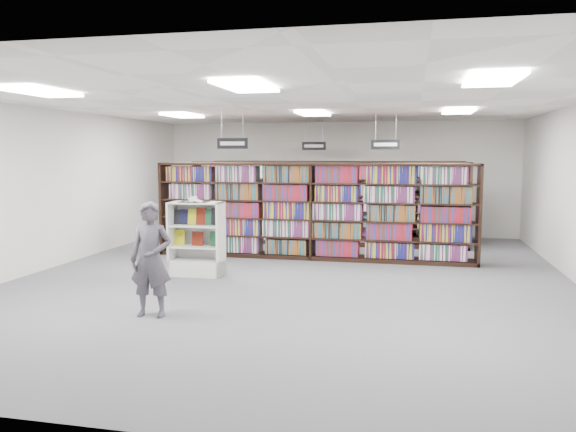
% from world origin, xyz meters
% --- Properties ---
extents(floor, '(12.00, 12.00, 0.00)m').
position_xyz_m(floor, '(0.00, 0.00, 0.00)').
color(floor, '#49484D').
rests_on(floor, ground).
extents(ceiling, '(10.00, 12.00, 0.10)m').
position_xyz_m(ceiling, '(0.00, 0.00, 3.20)').
color(ceiling, white).
rests_on(ceiling, wall_back).
extents(wall_back, '(10.00, 0.10, 3.20)m').
position_xyz_m(wall_back, '(0.00, 6.00, 1.60)').
color(wall_back, silver).
rests_on(wall_back, ground).
extents(wall_front, '(10.00, 0.10, 3.20)m').
position_xyz_m(wall_front, '(0.00, -6.00, 1.60)').
color(wall_front, silver).
rests_on(wall_front, ground).
extents(wall_left, '(0.10, 12.00, 3.20)m').
position_xyz_m(wall_left, '(-5.00, 0.00, 1.60)').
color(wall_left, silver).
rests_on(wall_left, ground).
extents(bookshelf_row_near, '(7.00, 0.60, 2.10)m').
position_xyz_m(bookshelf_row_near, '(0.00, 2.00, 1.05)').
color(bookshelf_row_near, black).
rests_on(bookshelf_row_near, floor).
extents(bookshelf_row_mid, '(7.00, 0.60, 2.10)m').
position_xyz_m(bookshelf_row_mid, '(0.00, 4.00, 1.05)').
color(bookshelf_row_mid, black).
rests_on(bookshelf_row_mid, floor).
extents(bookshelf_row_far, '(7.00, 0.60, 2.10)m').
position_xyz_m(bookshelf_row_far, '(0.00, 5.70, 1.05)').
color(bookshelf_row_far, black).
rests_on(bookshelf_row_far, floor).
extents(aisle_sign_left, '(0.65, 0.02, 0.80)m').
position_xyz_m(aisle_sign_left, '(-1.50, 1.00, 2.53)').
color(aisle_sign_left, '#B2B2B7').
rests_on(aisle_sign_left, ceiling).
extents(aisle_sign_right, '(0.65, 0.02, 0.80)m').
position_xyz_m(aisle_sign_right, '(1.50, 3.00, 2.53)').
color(aisle_sign_right, '#B2B2B7').
rests_on(aisle_sign_right, ceiling).
extents(aisle_sign_center, '(0.65, 0.02, 0.80)m').
position_xyz_m(aisle_sign_center, '(-0.50, 5.00, 2.53)').
color(aisle_sign_center, '#B2B2B7').
rests_on(aisle_sign_center, ceiling).
extents(troffer_front_left, '(0.60, 1.20, 0.04)m').
position_xyz_m(troffer_front_left, '(-3.00, -3.00, 3.16)').
color(troffer_front_left, white).
rests_on(troffer_front_left, ceiling).
extents(troffer_front_center, '(0.60, 1.20, 0.04)m').
position_xyz_m(troffer_front_center, '(0.00, -3.00, 3.16)').
color(troffer_front_center, white).
rests_on(troffer_front_center, ceiling).
extents(troffer_front_right, '(0.60, 1.20, 0.04)m').
position_xyz_m(troffer_front_right, '(3.00, -3.00, 3.16)').
color(troffer_front_right, white).
rests_on(troffer_front_right, ceiling).
extents(troffer_back_left, '(0.60, 1.20, 0.04)m').
position_xyz_m(troffer_back_left, '(-3.00, 2.00, 3.16)').
color(troffer_back_left, white).
rests_on(troffer_back_left, ceiling).
extents(troffer_back_center, '(0.60, 1.20, 0.04)m').
position_xyz_m(troffer_back_center, '(0.00, 2.00, 3.16)').
color(troffer_back_center, white).
rests_on(troffer_back_center, ceiling).
extents(troffer_back_right, '(0.60, 1.20, 0.04)m').
position_xyz_m(troffer_back_right, '(3.00, 2.00, 3.16)').
color(troffer_back_right, white).
rests_on(troffer_back_right, ceiling).
extents(endcap_display, '(1.01, 0.52, 1.40)m').
position_xyz_m(endcap_display, '(-1.85, -0.14, 0.48)').
color(endcap_display, white).
rests_on(endcap_display, floor).
extents(open_book, '(0.57, 0.38, 0.12)m').
position_xyz_m(open_book, '(-1.87, -0.24, 1.43)').
color(open_book, black).
rests_on(open_book, endcap_display).
extents(shopper, '(0.64, 0.46, 1.64)m').
position_xyz_m(shopper, '(-1.46, -2.85, 0.82)').
color(shopper, '#514C57').
rests_on(shopper, floor).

